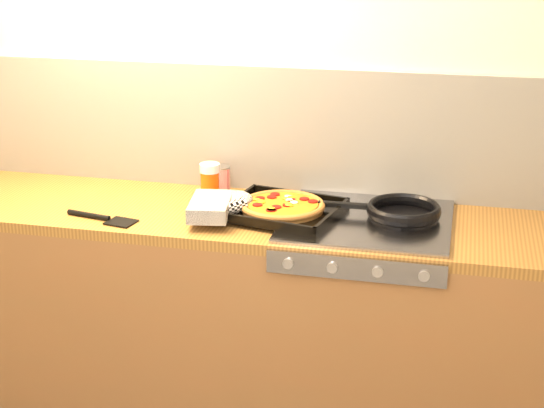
% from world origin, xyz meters
% --- Properties ---
extents(room_shell, '(3.20, 3.20, 3.20)m').
position_xyz_m(room_shell, '(0.00, 1.39, 1.15)').
color(room_shell, white).
rests_on(room_shell, ground).
extents(counter_run, '(3.20, 0.62, 0.90)m').
position_xyz_m(counter_run, '(0.00, 1.10, 0.45)').
color(counter_run, brown).
rests_on(counter_run, ground).
extents(stovetop, '(0.60, 0.56, 0.02)m').
position_xyz_m(stovetop, '(0.45, 1.10, 0.91)').
color(stovetop, gray).
rests_on(stovetop, counter_run).
extents(pizza_on_tray, '(0.56, 0.44, 0.07)m').
position_xyz_m(pizza_on_tray, '(0.07, 1.07, 0.94)').
color(pizza_on_tray, black).
rests_on(pizza_on_tray, stovetop).
extents(frying_pan, '(0.45, 0.28, 0.04)m').
position_xyz_m(frying_pan, '(0.57, 1.14, 0.94)').
color(frying_pan, black).
rests_on(frying_pan, stovetop).
extents(tomato_can, '(0.10, 0.10, 0.11)m').
position_xyz_m(tomato_can, '(-0.16, 1.30, 0.96)').
color(tomato_can, '#A30D19').
rests_on(tomato_can, counter_run).
extents(juice_glass, '(0.10, 0.10, 0.13)m').
position_xyz_m(juice_glass, '(-0.19, 1.26, 0.97)').
color(juice_glass, '#DE4D0D').
rests_on(juice_glass, counter_run).
extents(wooden_spoon, '(0.30, 0.05, 0.02)m').
position_xyz_m(wooden_spoon, '(0.04, 1.26, 0.91)').
color(wooden_spoon, '#A97947').
rests_on(wooden_spoon, counter_run).
extents(black_spatula, '(0.29, 0.11, 0.02)m').
position_xyz_m(black_spatula, '(-0.50, 0.91, 0.91)').
color(black_spatula, black).
rests_on(black_spatula, counter_run).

